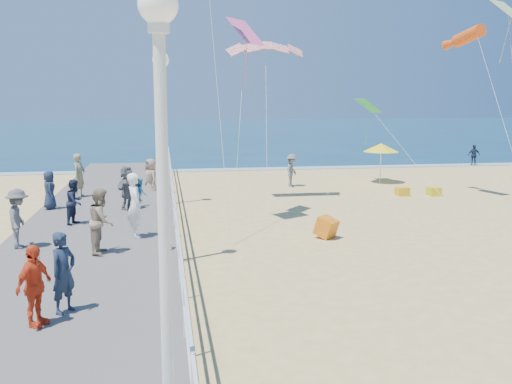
{
  "coord_description": "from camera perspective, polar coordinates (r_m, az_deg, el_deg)",
  "views": [
    {
      "loc": [
        -5.33,
        -15.45,
        4.5
      ],
      "look_at": [
        -2.5,
        2.0,
        1.6
      ],
      "focal_mm": 40.0,
      "sensor_mm": 36.0,
      "label": 1
    }
  ],
  "objects": [
    {
      "name": "woman_holding_toddler",
      "position": [
        17.31,
        -11.99,
        -1.31
      ],
      "size": [
        0.62,
        0.8,
        1.94
      ],
      "primitive_type": "imported",
      "rotation": [
        0.0,
        0.0,
        1.81
      ],
      "color": "white",
      "rests_on": "boardwalk"
    },
    {
      "name": "beach_umbrella",
      "position": [
        31.32,
        12.41,
        4.36
      ],
      "size": [
        1.9,
        1.9,
        2.14
      ],
      "color": "white",
      "rests_on": "ground"
    },
    {
      "name": "toddler_held",
      "position": [
        17.39,
        -11.52,
        -0.12
      ],
      "size": [
        0.44,
        0.51,
        0.91
      ],
      "primitive_type": "imported",
      "rotation": [
        0.0,
        0.0,
        1.81
      ],
      "color": "teal",
      "rests_on": "boardwalk"
    },
    {
      "name": "spectator_3",
      "position": [
        11.17,
        -21.31,
        -8.73
      ],
      "size": [
        0.73,
        0.96,
        1.52
      ],
      "primitive_type": "imported",
      "rotation": [
        0.0,
        0.0,
        1.11
      ],
      "color": "red",
      "rests_on": "boardwalk"
    },
    {
      "name": "railing",
      "position": [
        15.79,
        -8.01,
        -2.65
      ],
      "size": [
        0.05,
        42.0,
        0.55
      ],
      "color": "white",
      "rests_on": "boardwalk"
    },
    {
      "name": "spectator_0",
      "position": [
        11.67,
        -18.7,
        -7.63
      ],
      "size": [
        0.65,
        0.69,
        1.59
      ],
      "primitive_type": "imported",
      "rotation": [
        0.0,
        0.0,
        0.96
      ],
      "color": "#1B273C",
      "rests_on": "boardwalk"
    },
    {
      "name": "kite_windsock",
      "position": [
        27.42,
        20.49,
        14.42
      ],
      "size": [
        1.02,
        2.76,
        1.1
      ],
      "primitive_type": "cylinder",
      "rotation": [
        1.36,
        0.0,
        0.17
      ],
      "color": "#D74612"
    },
    {
      "name": "kite_diamond_pink",
      "position": [
        21.66,
        -1.03,
        15.73
      ],
      "size": [
        1.52,
        1.57,
        0.97
      ],
      "primitive_type": "cube",
      "rotation": [
        0.83,
        0.0,
        0.88
      ],
      "color": "pink"
    },
    {
      "name": "surf_line",
      "position": [
        36.61,
        -0.77,
        2.3
      ],
      "size": [
        160.0,
        1.2,
        0.04
      ],
      "primitive_type": "cube",
      "color": "silver",
      "rests_on": "ground"
    },
    {
      "name": "spectator_6",
      "position": [
        25.08,
        -17.25,
        1.6
      ],
      "size": [
        0.66,
        0.79,
        1.83
      ],
      "primitive_type": "imported",
      "rotation": [
        0.0,
        0.0,
        1.17
      ],
      "color": "#817F59",
      "rests_on": "boardwalk"
    },
    {
      "name": "lamp_post_mid",
      "position": [
        15.47,
        -9.33,
        6.09
      ],
      "size": [
        0.44,
        0.44,
        5.32
      ],
      "color": "white",
      "rests_on": "boardwalk"
    },
    {
      "name": "boardwalk",
      "position": [
        16.18,
        -16.68,
        -6.5
      ],
      "size": [
        5.0,
        44.0,
        0.4
      ],
      "primitive_type": "cube",
      "color": "#67625D",
      "rests_on": "ground"
    },
    {
      "name": "kite_diamond_green",
      "position": [
        31.34,
        11.16,
        8.46
      ],
      "size": [
        1.22,
        1.41,
        0.74
      ],
      "primitive_type": "cube",
      "rotation": [
        0.59,
        0.0,
        1.68
      ],
      "color": "green"
    },
    {
      "name": "beach_walker_b",
      "position": [
        41.35,
        20.96,
        3.45
      ],
      "size": [
        0.88,
        0.44,
        1.43
      ],
      "primitive_type": "imported",
      "rotation": [
        0.0,
        0.0,
        3.03
      ],
      "color": "#192738",
      "rests_on": "ground"
    },
    {
      "name": "spectator_4",
      "position": [
        22.67,
        -19.96,
        0.18
      ],
      "size": [
        0.6,
        0.79,
        1.44
      ],
      "primitive_type": "imported",
      "rotation": [
        0.0,
        0.0,
        1.79
      ],
      "color": "#1B253C",
      "rests_on": "boardwalk"
    },
    {
      "name": "spectator_5",
      "position": [
        21.85,
        -12.75,
        0.43
      ],
      "size": [
        1.16,
        1.55,
        1.62
      ],
      "primitive_type": "imported",
      "rotation": [
        0.0,
        0.0,
        1.06
      ],
      "color": "slate",
      "rests_on": "boardwalk"
    },
    {
      "name": "ground",
      "position": [
        16.95,
        9.52,
        -6.21
      ],
      "size": [
        160.0,
        160.0,
        0.0
      ],
      "primitive_type": "plane",
      "color": "#D7BA70",
      "rests_on": "ground"
    },
    {
      "name": "lamp_post_near",
      "position": [
        6.5,
        -9.33,
        1.78
      ],
      "size": [
        0.44,
        0.44,
        5.32
      ],
      "color": "white",
      "rests_on": "boardwalk"
    },
    {
      "name": "kite_diamond_multi",
      "position": [
        31.82,
        23.85,
        16.35
      ],
      "size": [
        2.06,
        1.95,
        1.04
      ],
      "primitive_type": "cube",
      "rotation": [
        0.68,
        0.0,
        0.56
      ],
      "color": "#1BA8E7"
    },
    {
      "name": "beach_chair_right",
      "position": [
        27.99,
        17.37,
        0.05
      ],
      "size": [
        0.55,
        0.55,
        0.4
      ],
      "primitive_type": "cube",
      "color": "gold",
      "rests_on": "ground"
    },
    {
      "name": "beach_chair_left",
      "position": [
        27.59,
        14.42,
        0.05
      ],
      "size": [
        0.55,
        0.55,
        0.4
      ],
      "primitive_type": "cube",
      "color": "gold",
      "rests_on": "ground"
    },
    {
      "name": "lamp_post_far",
      "position": [
        24.46,
        -9.33,
        7.23
      ],
      "size": [
        0.44,
        0.44,
        5.32
      ],
      "color": "white",
      "rests_on": "boardwalk"
    },
    {
      "name": "kite_parafoil",
      "position": [
        25.33,
        0.97,
        14.44
      ],
      "size": [
        3.4,
        0.94,
        0.65
      ],
      "primitive_type": null,
      "rotation": [
        0.44,
        0.0,
        0.0
      ],
      "color": "red"
    },
    {
      "name": "spectator_7",
      "position": [
        19.71,
        -17.65,
        -0.94
      ],
      "size": [
        0.79,
        0.88,
        1.48
      ],
      "primitive_type": "imported",
      "rotation": [
        0.0,
        0.0,
        1.18
      ],
      "color": "#171E34",
      "rests_on": "boardwalk"
    },
    {
      "name": "ocean",
      "position": [
        80.75,
        -5.44,
        6.09
      ],
      "size": [
        160.0,
        90.0,
        0.05
      ],
      "primitive_type": "cube",
      "color": "#0C334D",
      "rests_on": "ground"
    },
    {
      "name": "box_kite",
      "position": [
        18.73,
        7.04,
        -3.71
      ],
      "size": [
        0.88,
        0.9,
        0.74
      ],
      "primitive_type": "cube",
      "rotation": [
        0.31,
        0.0,
        0.72
      ],
      "color": "red",
      "rests_on": "ground"
    },
    {
      "name": "beach_walker_c",
      "position": [
        26.21,
        -10.44,
        1.3
      ],
      "size": [
        0.89,
        1.05,
        1.83
      ],
      "primitive_type": "imported",
      "rotation": [
        0.0,
        0.0,
        -1.17
      ],
      "color": "gray",
      "rests_on": "ground"
    },
    {
      "name": "spectator_1",
      "position": [
        15.78,
        -15.19,
        -2.79
      ],
      "size": [
        0.77,
        0.93,
        1.76
      ],
      "primitive_type": "imported",
      "rotation": [
        0.0,
        0.0,
        1.45
      ],
      "color": "gray",
      "rests_on": "boardwalk"
    },
    {
      "name": "spectator_2",
      "position": [
        17.03,
        -22.7,
        -2.48
      ],
      "size": [
        0.71,
        1.12,
        1.66
      ],
      "primitive_type": "imported",
      "rotation": [
        0.0,
        0.0,
        1.66
      ],
      "color": "#515155",
      "rests_on": "boardwalk"
    },
    {
      "name": "beach_walker_a",
      "position": [
        29.53,
        3.6,
        2.19
      ],
      "size": [
        1.09,
        1.26,
        1.69
      ],
      "primitive_type": "imported",
      "rotation": [
        0.0,
        0.0,
        1.05
      ],
      "color": "slate",
      "rests_on": "ground"
    }
  ]
}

